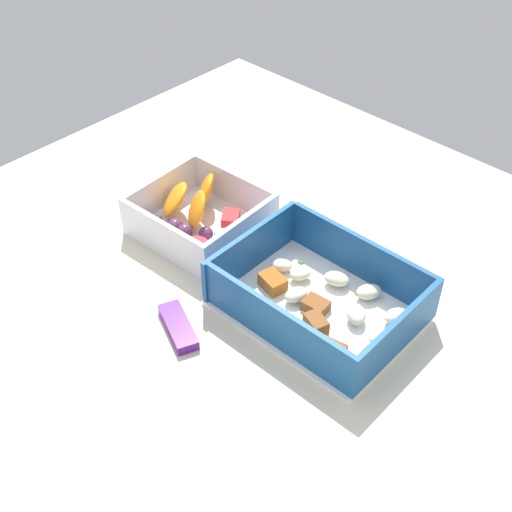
% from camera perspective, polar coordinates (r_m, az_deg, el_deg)
% --- Properties ---
extents(table_surface, '(0.80, 0.80, 0.02)m').
position_cam_1_polar(table_surface, '(0.84, -1.16, -1.33)').
color(table_surface, beige).
rests_on(table_surface, ground).
extents(pasta_container, '(0.21, 0.16, 0.06)m').
position_cam_1_polar(pasta_container, '(0.76, 5.36, -3.55)').
color(pasta_container, white).
rests_on(pasta_container, table_surface).
extents(fruit_bowl, '(0.15, 0.14, 0.06)m').
position_cam_1_polar(fruit_bowl, '(0.87, -4.82, 3.16)').
color(fruit_bowl, white).
rests_on(fruit_bowl, table_surface).
extents(candy_bar, '(0.07, 0.05, 0.01)m').
position_cam_1_polar(candy_bar, '(0.75, -6.44, -5.84)').
color(candy_bar, '#51197A').
rests_on(candy_bar, table_surface).
extents(paper_cup_liner, '(0.04, 0.04, 0.02)m').
position_cam_1_polar(paper_cup_liner, '(0.96, -7.71, 6.05)').
color(paper_cup_liner, white).
rests_on(paper_cup_liner, table_surface).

